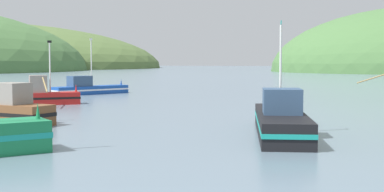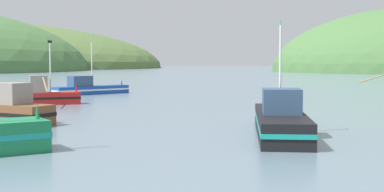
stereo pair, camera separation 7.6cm
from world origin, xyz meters
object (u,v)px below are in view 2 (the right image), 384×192
(fishing_boat_brown, at_px, (3,110))
(fishing_boat_red, at_px, (42,96))
(fishing_boat_blue, at_px, (89,88))
(fishing_boat_black, at_px, (280,121))

(fishing_boat_brown, bearing_deg, fishing_boat_red, -54.98)
(fishing_boat_red, relative_size, fishing_boat_brown, 1.03)
(fishing_boat_red, xyz_separation_m, fishing_boat_brown, (4.32, -13.02, 0.06))
(fishing_boat_red, height_order, fishing_boat_brown, fishing_boat_brown)
(fishing_boat_blue, xyz_separation_m, fishing_boat_black, (22.67, -28.10, 0.08))
(fishing_boat_blue, height_order, fishing_boat_brown, fishing_boat_blue)
(fishing_boat_blue, xyz_separation_m, fishing_boat_brown, (5.85, -26.78, 0.16))
(fishing_boat_black, bearing_deg, fishing_boat_red, 48.85)
(fishing_boat_red, bearing_deg, fishing_boat_brown, -104.36)
(fishing_boat_black, bearing_deg, fishing_boat_blue, 31.90)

